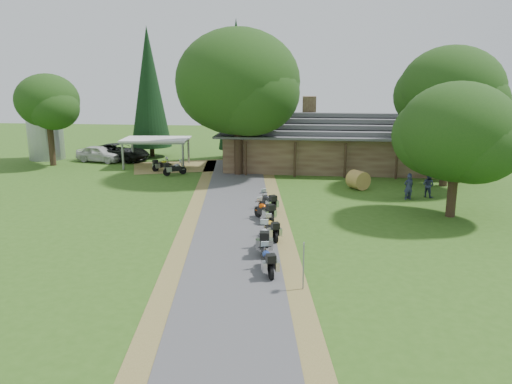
# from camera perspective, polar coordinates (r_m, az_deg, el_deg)

# --- Properties ---
(ground) EXTENTS (120.00, 120.00, 0.00)m
(ground) POSITION_cam_1_polar(r_m,az_deg,el_deg) (22.07, -2.83, -8.17)
(ground) COLOR #315818
(ground) RESTS_ON ground
(driveway) EXTENTS (51.95, 51.95, 0.00)m
(driveway) POSITION_cam_1_polar(r_m,az_deg,el_deg) (25.86, -2.49, -4.91)
(driveway) COLOR #48484B
(driveway) RESTS_ON ground
(lodge) EXTENTS (21.40, 9.40, 4.90)m
(lodge) POSITION_cam_1_polar(r_m,az_deg,el_deg) (44.69, 9.88, 5.85)
(lodge) COLOR brown
(lodge) RESTS_ON ground
(silo) EXTENTS (3.41, 3.41, 6.73)m
(silo) POSITION_cam_1_polar(r_m,az_deg,el_deg) (52.72, -23.02, 7.10)
(silo) COLOR gray
(silo) RESTS_ON ground
(carport) EXTENTS (6.20, 4.47, 2.52)m
(carport) POSITION_cam_1_polar(r_m,az_deg,el_deg) (45.84, -11.28, 4.47)
(carport) COLOR silver
(carport) RESTS_ON ground
(car_white_sedan) EXTENTS (3.84, 6.29, 1.95)m
(car_white_sedan) POSITION_cam_1_polar(r_m,az_deg,el_deg) (49.56, -17.44, 4.43)
(car_white_sedan) COLOR silver
(car_white_sedan) RESTS_ON ground
(car_dark_suv) EXTENTS (4.06, 6.90, 2.47)m
(car_dark_suv) POSITION_cam_1_polar(r_m,az_deg,el_deg) (49.69, -15.41, 4.88)
(car_dark_suv) COLOR black
(car_dark_suv) RESTS_ON ground
(motorcycle_row_a) EXTENTS (1.08, 1.85, 1.20)m
(motorcycle_row_a) POSITION_cam_1_polar(r_m,az_deg,el_deg) (20.83, 1.30, -7.71)
(motorcycle_row_a) COLOR navy
(motorcycle_row_a) RESTS_ON ground
(motorcycle_row_b) EXTENTS (0.86, 2.07, 1.38)m
(motorcycle_row_b) POSITION_cam_1_polar(r_m,az_deg,el_deg) (23.24, 0.96, -5.23)
(motorcycle_row_b) COLOR #B3B5BB
(motorcycle_row_b) RESTS_ON ground
(motorcycle_row_c) EXTENTS (1.16, 1.78, 1.16)m
(motorcycle_row_c) POSITION_cam_1_polar(r_m,az_deg,el_deg) (25.10, 1.75, -4.08)
(motorcycle_row_c) COLOR gold
(motorcycle_row_c) RESTS_ON ground
(motorcycle_row_d) EXTENTS (1.53, 1.83, 1.24)m
(motorcycle_row_d) POSITION_cam_1_polar(r_m,az_deg,el_deg) (28.14, 0.92, -2.06)
(motorcycle_row_d) COLOR #C44202
(motorcycle_row_d) RESTS_ON ground
(motorcycle_row_e) EXTENTS (1.47, 1.82, 1.23)m
(motorcycle_row_e) POSITION_cam_1_polar(r_m,az_deg,el_deg) (30.27, 1.32, -0.99)
(motorcycle_row_e) COLOR black
(motorcycle_row_e) RESTS_ON ground
(motorcycle_carport_a) EXTENTS (1.52, 1.61, 1.14)m
(motorcycle_carport_a) POSITION_cam_1_polar(r_m,az_deg,el_deg) (43.66, -10.69, 3.15)
(motorcycle_carport_a) COLOR gold
(motorcycle_carport_a) RESTS_ON ground
(motorcycle_carport_b) EXTENTS (1.77, 1.57, 1.22)m
(motorcycle_carport_b) POSITION_cam_1_polar(r_m,az_deg,el_deg) (41.56, -9.27, 2.76)
(motorcycle_carport_b) COLOR slate
(motorcycle_carport_b) RESTS_ON ground
(person_a) EXTENTS (0.65, 0.55, 1.96)m
(person_a) POSITION_cam_1_polar(r_m,az_deg,el_deg) (34.34, 17.03, 0.77)
(person_a) COLOR navy
(person_a) RESTS_ON ground
(person_b) EXTENTS (0.68, 0.66, 1.94)m
(person_b) POSITION_cam_1_polar(r_m,az_deg,el_deg) (35.44, 19.11, 0.98)
(person_b) COLOR navy
(person_b) RESTS_ON ground
(person_c) EXTENTS (0.65, 0.70, 2.00)m
(person_c) POSITION_cam_1_polar(r_m,az_deg,el_deg) (34.71, 17.12, 0.93)
(person_c) COLOR navy
(person_c) RESTS_ON ground
(hay_bale) EXTENTS (1.79, 1.76, 1.34)m
(hay_bale) POSITION_cam_1_polar(r_m,az_deg,el_deg) (36.68, 11.60, 1.36)
(hay_bale) COLOR olive
(hay_bale) RESTS_ON ground
(sign_post) EXTENTS (0.34, 0.06, 1.90)m
(sign_post) POSITION_cam_1_polar(r_m,az_deg,el_deg) (19.28, 5.45, -8.43)
(sign_post) COLOR gray
(sign_post) RESTS_ON ground
(oak_lodge_left) EXTENTS (9.91, 9.91, 12.14)m
(oak_lodge_left) POSITION_cam_1_polar(r_m,az_deg,el_deg) (40.67, -2.07, 10.44)
(oak_lodge_left) COLOR #133710
(oak_lodge_left) RESTS_ON ground
(oak_lodge_right) EXTENTS (7.37, 7.37, 11.28)m
(oak_lodge_right) POSITION_cam_1_polar(r_m,az_deg,el_deg) (38.94, 21.25, 8.81)
(oak_lodge_right) COLOR #133710
(oak_lodge_right) RESTS_ON ground
(oak_driveway) EXTENTS (6.63, 6.63, 7.95)m
(oak_driveway) POSITION_cam_1_polar(r_m,az_deg,el_deg) (30.49, 21.90, 4.61)
(oak_driveway) COLOR #133710
(oak_driveway) RESTS_ON ground
(oak_silo) EXTENTS (5.55, 5.55, 9.42)m
(oak_silo) POSITION_cam_1_polar(r_m,az_deg,el_deg) (48.68, -22.63, 8.31)
(oak_silo) COLOR #133710
(oak_silo) RESTS_ON ground
(cedar_near) EXTENTS (3.61, 3.61, 13.25)m
(cedar_near) POSITION_cam_1_polar(r_m,az_deg,el_deg) (48.99, -2.23, 11.57)
(cedar_near) COLOR black
(cedar_near) RESTS_ON ground
(cedar_far) EXTENTS (3.99, 3.99, 12.68)m
(cedar_far) POSITION_cam_1_polar(r_m,az_deg,el_deg) (50.96, -12.09, 11.03)
(cedar_far) COLOR black
(cedar_far) RESTS_ON ground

